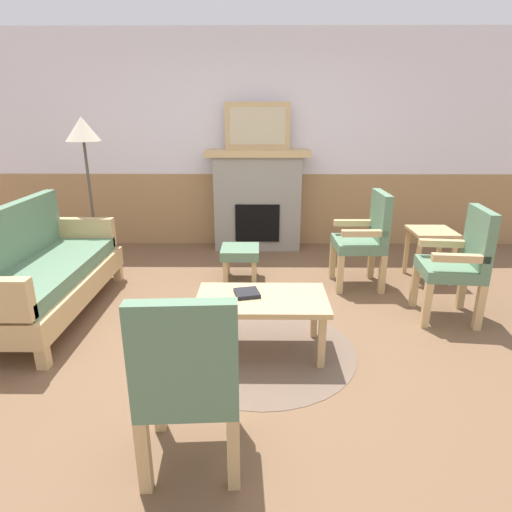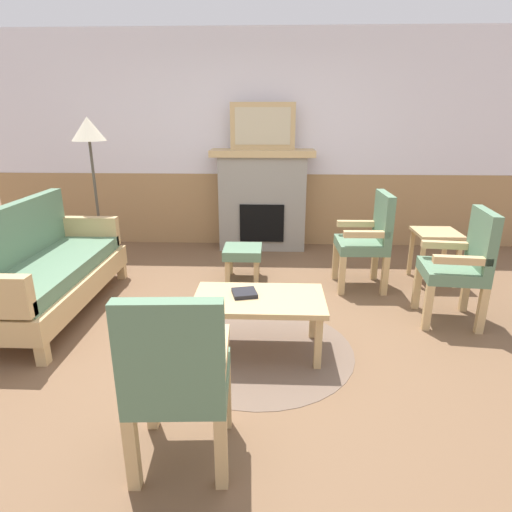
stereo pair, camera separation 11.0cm
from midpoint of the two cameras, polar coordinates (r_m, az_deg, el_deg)
ground_plane at (r=3.58m, az=-0.95°, el=-10.18°), size 14.00×14.00×0.00m
wall_back at (r=5.75m, az=-0.35°, el=14.49°), size 7.20×0.14×2.70m
fireplace at (r=5.59m, az=-0.37°, el=7.56°), size 1.30×0.44×1.28m
framed_picture at (r=5.49m, az=-0.39°, el=16.89°), size 0.80×0.04×0.56m
couch at (r=4.18m, az=-27.07°, el=-2.03°), size 0.70×1.80×0.98m
coffee_table at (r=3.17m, az=-0.23°, el=-6.41°), size 0.96×0.56×0.44m
round_rug at (r=3.35m, az=-0.22°, el=-12.35°), size 1.44×1.44×0.01m
book_on_table at (r=3.18m, az=-2.21°, el=-4.96°), size 0.21×0.21×0.03m
footstool at (r=4.58m, az=-2.81°, el=0.25°), size 0.40×0.40×0.36m
armchair_near_fireplace at (r=3.99m, az=24.76°, el=-0.45°), size 0.53×0.53×0.98m
armchair_by_window_left at (r=4.46m, az=13.73°, el=2.66°), size 0.49×0.49×0.98m
armchair_front_left at (r=2.14m, az=-10.51°, el=-15.35°), size 0.51×0.51×0.98m
side_table at (r=4.88m, az=21.63°, el=1.93°), size 0.44×0.44×0.55m
floor_lamp_by_couch at (r=5.08m, az=-22.56°, el=14.16°), size 0.36×0.36×1.68m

